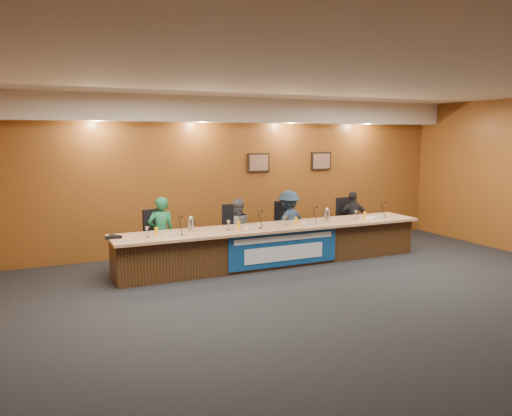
# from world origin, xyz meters

# --- Properties ---
(floor) EXTENTS (10.00, 10.00, 0.00)m
(floor) POSITION_xyz_m (0.00, 0.00, 0.00)
(floor) COLOR black
(floor) RESTS_ON ground
(ceiling) EXTENTS (10.00, 8.00, 0.04)m
(ceiling) POSITION_xyz_m (0.00, 0.00, 3.20)
(ceiling) COLOR silver
(ceiling) RESTS_ON wall_back
(wall_back) EXTENTS (10.00, 0.04, 3.20)m
(wall_back) POSITION_xyz_m (0.00, 4.00, 1.60)
(wall_back) COLOR brown
(wall_back) RESTS_ON floor
(soffit) EXTENTS (10.00, 0.50, 0.50)m
(soffit) POSITION_xyz_m (0.00, 3.75, 2.95)
(soffit) COLOR beige
(soffit) RESTS_ON wall_back
(dais_body) EXTENTS (6.00, 0.80, 0.70)m
(dais_body) POSITION_xyz_m (0.00, 2.40, 0.35)
(dais_body) COLOR #3D2511
(dais_body) RESTS_ON floor
(dais_top) EXTENTS (6.10, 0.95, 0.05)m
(dais_top) POSITION_xyz_m (0.00, 2.35, 0.72)
(dais_top) COLOR tan
(dais_top) RESTS_ON dais_body
(banner) EXTENTS (2.20, 0.02, 0.65)m
(banner) POSITION_xyz_m (0.00, 1.99, 0.38)
(banner) COLOR navy
(banner) RESTS_ON dais_body
(banner_text_upper) EXTENTS (2.00, 0.01, 0.10)m
(banner_text_upper) POSITION_xyz_m (0.00, 1.97, 0.58)
(banner_text_upper) COLOR silver
(banner_text_upper) RESTS_ON banner
(banner_text_lower) EXTENTS (1.60, 0.01, 0.28)m
(banner_text_lower) POSITION_xyz_m (0.00, 1.97, 0.30)
(banner_text_lower) COLOR silver
(banner_text_lower) RESTS_ON banner
(wall_photo_left) EXTENTS (0.52, 0.04, 0.42)m
(wall_photo_left) POSITION_xyz_m (0.40, 3.97, 1.85)
(wall_photo_left) COLOR black
(wall_photo_left) RESTS_ON wall_back
(wall_photo_right) EXTENTS (0.52, 0.04, 0.42)m
(wall_photo_right) POSITION_xyz_m (2.00, 3.97, 1.85)
(wall_photo_right) COLOR black
(wall_photo_right) RESTS_ON wall_back
(panelist_a) EXTENTS (0.50, 0.33, 1.34)m
(panelist_a) POSITION_xyz_m (-2.04, 2.96, 0.67)
(panelist_a) COLOR #175C34
(panelist_a) RESTS_ON floor
(panelist_b) EXTENTS (0.61, 0.48, 1.22)m
(panelist_b) POSITION_xyz_m (-0.54, 2.96, 0.61)
(panelist_b) COLOR #505156
(panelist_b) RESTS_ON floor
(panelist_c) EXTENTS (0.97, 0.73, 1.33)m
(panelist_c) POSITION_xyz_m (0.61, 2.96, 0.66)
(panelist_c) COLOR #1B2A3E
(panelist_c) RESTS_ON floor
(panelist_d) EXTENTS (0.78, 0.50, 1.24)m
(panelist_d) POSITION_xyz_m (2.21, 2.96, 0.62)
(panelist_d) COLOR black
(panelist_d) RESTS_ON floor
(office_chair_a) EXTENTS (0.61, 0.61, 0.08)m
(office_chair_a) POSITION_xyz_m (-2.04, 3.06, 0.48)
(office_chair_a) COLOR black
(office_chair_a) RESTS_ON floor
(office_chair_b) EXTENTS (0.55, 0.55, 0.08)m
(office_chair_b) POSITION_xyz_m (-0.54, 3.06, 0.48)
(office_chair_b) COLOR black
(office_chair_b) RESTS_ON floor
(office_chair_c) EXTENTS (0.59, 0.59, 0.08)m
(office_chair_c) POSITION_xyz_m (0.61, 3.06, 0.48)
(office_chair_c) COLOR black
(office_chair_c) RESTS_ON floor
(office_chair_d) EXTENTS (0.57, 0.57, 0.08)m
(office_chair_d) POSITION_xyz_m (2.21, 3.06, 0.48)
(office_chair_d) COLOR black
(office_chair_d) RESTS_ON floor
(nameplate_a) EXTENTS (0.24, 0.08, 0.10)m
(nameplate_a) POSITION_xyz_m (-2.02, 2.13, 0.80)
(nameplate_a) COLOR white
(nameplate_a) RESTS_ON dais_top
(microphone_a) EXTENTS (0.07, 0.07, 0.02)m
(microphone_a) POSITION_xyz_m (-1.89, 2.21, 0.76)
(microphone_a) COLOR black
(microphone_a) RESTS_ON dais_top
(juice_glass_a) EXTENTS (0.06, 0.06, 0.15)m
(juice_glass_a) POSITION_xyz_m (-2.27, 2.32, 0.82)
(juice_glass_a) COLOR #FBA617
(juice_glass_a) RESTS_ON dais_top
(water_glass_a) EXTENTS (0.08, 0.08, 0.18)m
(water_glass_a) POSITION_xyz_m (-2.44, 2.27, 0.84)
(water_glass_a) COLOR silver
(water_glass_a) RESTS_ON dais_top
(nameplate_b) EXTENTS (0.24, 0.08, 0.10)m
(nameplate_b) POSITION_xyz_m (-0.58, 2.11, 0.80)
(nameplate_b) COLOR white
(nameplate_b) RESTS_ON dais_top
(microphone_b) EXTENTS (0.07, 0.07, 0.02)m
(microphone_b) POSITION_xyz_m (-0.39, 2.23, 0.76)
(microphone_b) COLOR black
(microphone_b) RESTS_ON dais_top
(juice_glass_b) EXTENTS (0.06, 0.06, 0.15)m
(juice_glass_b) POSITION_xyz_m (-0.76, 2.34, 0.82)
(juice_glass_b) COLOR #FBA617
(juice_glass_b) RESTS_ON dais_top
(water_glass_b) EXTENTS (0.08, 0.08, 0.18)m
(water_glass_b) POSITION_xyz_m (-0.97, 2.29, 0.84)
(water_glass_b) COLOR silver
(water_glass_b) RESTS_ON dais_top
(nameplate_c) EXTENTS (0.24, 0.08, 0.10)m
(nameplate_c) POSITION_xyz_m (0.62, 2.12, 0.80)
(nameplate_c) COLOR white
(nameplate_c) RESTS_ON dais_top
(microphone_c) EXTENTS (0.07, 0.07, 0.02)m
(microphone_c) POSITION_xyz_m (0.77, 2.24, 0.76)
(microphone_c) COLOR black
(microphone_c) RESTS_ON dais_top
(juice_glass_c) EXTENTS (0.06, 0.06, 0.15)m
(juice_glass_c) POSITION_xyz_m (0.40, 2.27, 0.82)
(juice_glass_c) COLOR #FBA617
(juice_glass_c) RESTS_ON dais_top
(water_glass_c) EXTENTS (0.08, 0.08, 0.18)m
(water_glass_c) POSITION_xyz_m (0.18, 2.29, 0.84)
(water_glass_c) COLOR silver
(water_glass_c) RESTS_ON dais_top
(nameplate_d) EXTENTS (0.24, 0.08, 0.10)m
(nameplate_d) POSITION_xyz_m (2.22, 2.12, 0.80)
(nameplate_d) COLOR white
(nameplate_d) RESTS_ON dais_top
(microphone_d) EXTENTS (0.07, 0.07, 0.02)m
(microphone_d) POSITION_xyz_m (2.40, 2.24, 0.76)
(microphone_d) COLOR black
(microphone_d) RESTS_ON dais_top
(juice_glass_d) EXTENTS (0.06, 0.06, 0.15)m
(juice_glass_d) POSITION_xyz_m (1.99, 2.27, 0.82)
(juice_glass_d) COLOR #FBA617
(juice_glass_d) RESTS_ON dais_top
(water_glass_d) EXTENTS (0.08, 0.08, 0.18)m
(water_glass_d) POSITION_xyz_m (1.81, 2.31, 0.84)
(water_glass_d) COLOR silver
(water_glass_d) RESTS_ON dais_top
(carafe_left) EXTENTS (0.11, 0.11, 0.23)m
(carafe_left) POSITION_xyz_m (-1.63, 2.45, 0.87)
(carafe_left) COLOR silver
(carafe_left) RESTS_ON dais_top
(carafe_right) EXTENTS (0.11, 0.11, 0.22)m
(carafe_right) POSITION_xyz_m (1.15, 2.36, 0.86)
(carafe_right) COLOR silver
(carafe_right) RESTS_ON dais_top
(speakerphone) EXTENTS (0.32, 0.32, 0.05)m
(speakerphone) POSITION_xyz_m (-2.97, 2.43, 0.78)
(speakerphone) COLOR black
(speakerphone) RESTS_ON dais_top
(paper_stack) EXTENTS (0.26, 0.33, 0.01)m
(paper_stack) POSITION_xyz_m (2.17, 2.31, 0.75)
(paper_stack) COLOR white
(paper_stack) RESTS_ON dais_top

